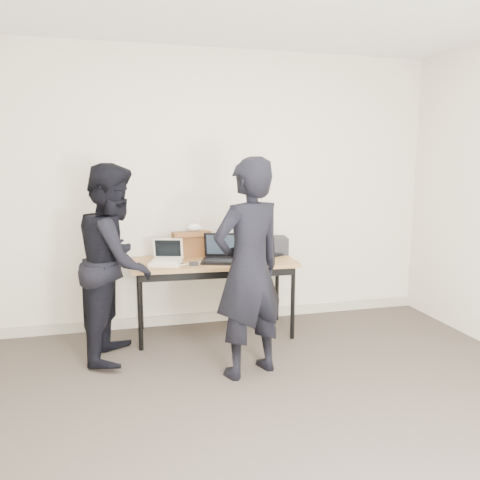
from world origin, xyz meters
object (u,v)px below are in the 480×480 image
object	(u,v)px
equipment_box	(272,245)
person_observer	(116,262)
person_typist	(249,269)
laptop_beige	(166,259)
laptop_center	(221,255)
leather_satchel	(192,244)
desk	(214,267)
laptop_right	(260,249)

from	to	relation	value
equipment_box	person_observer	distance (m)	1.58
person_typist	person_observer	world-z (taller)	person_typist
laptop_beige	laptop_center	size ratio (longest dim) A/B	0.82
laptop_beige	laptop_center	xyz separation A→B (m)	(0.50, 0.00, 0.01)
leather_satchel	equipment_box	xyz separation A→B (m)	(0.81, -0.04, -0.04)
leather_satchel	equipment_box	distance (m)	0.81
laptop_center	leather_satchel	world-z (taller)	same
equipment_box	person_typist	world-z (taller)	person_typist
desk	person_typist	xyz separation A→B (m)	(0.09, -0.89, 0.17)
desk	equipment_box	size ratio (longest dim) A/B	5.31
leather_satchel	equipment_box	world-z (taller)	leather_satchel
laptop_center	leather_satchel	size ratio (longest dim) A/B	1.09
laptop_center	person_typist	distance (m)	0.85
desk	laptop_right	xyz separation A→B (m)	(0.49, 0.15, 0.12)
laptop_right	leather_satchel	distance (m)	0.67
laptop_center	person_typist	xyz separation A→B (m)	(0.04, -0.84, 0.06)
leather_satchel	person_typist	bearing A→B (deg)	-80.94
person_typist	laptop_beige	bearing A→B (deg)	-78.39
laptop_center	person_observer	size ratio (longest dim) A/B	0.25
leather_satchel	equipment_box	size ratio (longest dim) A/B	1.30
laptop_right	equipment_box	size ratio (longest dim) A/B	1.59
laptop_right	person_observer	distance (m)	1.43
laptop_beige	leather_satchel	bearing A→B (deg)	61.21
laptop_center	person_observer	xyz separation A→B (m)	(-0.93, -0.24, 0.03)
laptop_right	desk	bearing A→B (deg)	167.41
laptop_beige	person_typist	size ratio (longest dim) A/B	0.20
desk	leather_satchel	distance (m)	0.34
laptop_beige	person_observer	bearing A→B (deg)	-136.12
laptop_beige	laptop_right	xyz separation A→B (m)	(0.93, 0.19, 0.01)
laptop_beige	leather_satchel	world-z (taller)	leather_satchel
laptop_beige	person_typist	bearing A→B (deg)	-41.40
laptop_beige	leather_satchel	distance (m)	0.39
laptop_right	person_observer	bearing A→B (deg)	167.99
laptop_right	person_observer	xyz separation A→B (m)	(-1.37, -0.42, 0.03)
desk	leather_satchel	world-z (taller)	leather_satchel
laptop_right	leather_satchel	bearing A→B (deg)	143.73
laptop_beige	laptop_right	world-z (taller)	laptop_right
desk	person_typist	distance (m)	0.91
desk	laptop_beige	world-z (taller)	laptop_beige
laptop_center	leather_satchel	distance (m)	0.36
laptop_center	person_observer	bearing A→B (deg)	-148.49
laptop_beige	person_observer	xyz separation A→B (m)	(-0.43, -0.23, 0.05)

